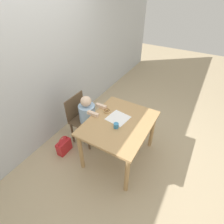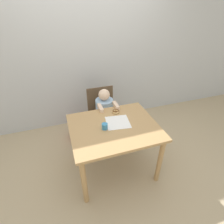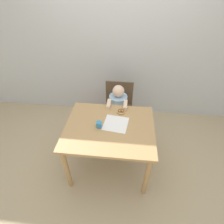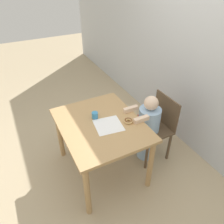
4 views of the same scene
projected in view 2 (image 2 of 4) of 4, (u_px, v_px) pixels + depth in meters
The scene contains 9 objects.
ground_plane at pixel (114, 167), 2.51m from camera, with size 12.00×12.00×0.00m, color tan.
wall_back at pixel (89, 55), 2.87m from camera, with size 8.00×0.05×2.50m.
dining_table at pixel (114, 133), 2.17m from camera, with size 1.06×0.87×0.74m.
chair at pixel (103, 113), 2.86m from camera, with size 0.43×0.41×0.86m.
child_figure at pixel (105, 117), 2.77m from camera, with size 0.28×0.43×0.93m.
donut at pixel (116, 111), 2.36m from camera, with size 0.10×0.10×0.03m.
napkin at pixel (118, 122), 2.18m from camera, with size 0.32×0.32×0.00m.
handbag at pixel (77, 130), 3.00m from camera, with size 0.25×0.12×0.34m.
cup at pixel (105, 126), 2.05m from camera, with size 0.07×0.07×0.07m.
Camera 2 is at (-0.55, -1.59, 2.03)m, focal length 28.00 mm.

